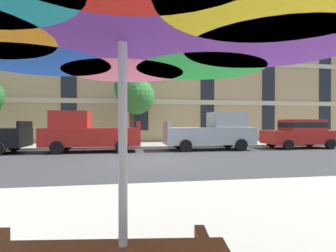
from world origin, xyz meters
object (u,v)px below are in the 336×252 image
(pickup_silver, at_px, (212,132))
(street_tree_middle, at_px, (134,93))
(sedan_red, at_px, (300,133))
(patio_umbrella, at_px, (123,12))
(pickup_red, at_px, (88,133))

(pickup_silver, relative_size, street_tree_middle, 1.01)
(sedan_red, xyz_separation_m, patio_umbrella, (-10.67, -12.70, 1.35))
(pickup_red, xyz_separation_m, sedan_red, (12.71, -0.00, -0.08))
(sedan_red, height_order, patio_umbrella, patio_umbrella)
(street_tree_middle, bearing_deg, pickup_red, -127.99)
(pickup_red, height_order, pickup_silver, same)
(sedan_red, bearing_deg, street_tree_middle, 162.12)
(patio_umbrella, bearing_deg, pickup_silver, 68.59)
(sedan_red, distance_m, patio_umbrella, 16.64)
(patio_umbrella, bearing_deg, street_tree_middle, 88.14)
(patio_umbrella, bearing_deg, pickup_red, 99.12)
(pickup_red, bearing_deg, street_tree_middle, 52.01)
(pickup_silver, xyz_separation_m, street_tree_middle, (-4.46, 3.27, 2.57))
(sedan_red, height_order, street_tree_middle, street_tree_middle)
(pickup_red, relative_size, pickup_silver, 1.00)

